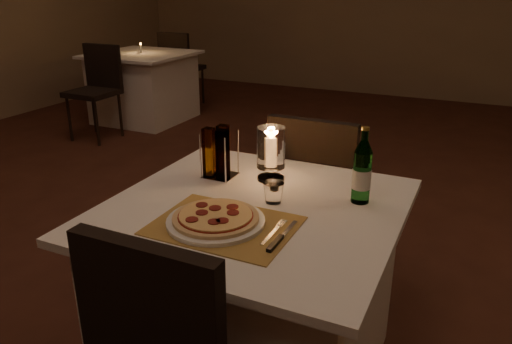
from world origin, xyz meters
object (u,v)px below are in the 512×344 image
at_px(main_table, 254,294).
at_px(plate, 216,221).
at_px(hurricane_candle, 271,149).
at_px(chair_far, 317,185).
at_px(pizza, 216,217).
at_px(water_bottle, 362,173).
at_px(neighbor_table_left, 144,87).
at_px(tumbler, 273,193).

distance_m(main_table, plate, 0.42).
relative_size(plate, hurricane_candle, 1.49).
bearing_deg(chair_far, plate, -93.20).
bearing_deg(pizza, water_bottle, 44.56).
distance_m(chair_far, plate, 0.92).
bearing_deg(main_table, chair_far, 90.00).
bearing_deg(plate, pizza, 179.00).
height_order(chair_far, neighbor_table_left, chair_far).
relative_size(chair_far, tumbler, 12.07).
relative_size(chair_far, pizza, 3.21).
xyz_separation_m(pizza, hurricane_candle, (0.01, 0.43, 0.10)).
bearing_deg(pizza, main_table, 74.42).
xyz_separation_m(chair_far, tumbler, (0.05, -0.66, 0.23)).
height_order(main_table, tumbler, tumbler).
distance_m(pizza, neighbor_table_left, 4.21).
distance_m(main_table, water_bottle, 0.61).
xyz_separation_m(plate, water_bottle, (0.38, 0.37, 0.10)).
xyz_separation_m(main_table, water_bottle, (0.33, 0.19, 0.48)).
height_order(hurricane_candle, neighbor_table_left, hurricane_candle).
distance_m(chair_far, tumbler, 0.70).
bearing_deg(chair_far, pizza, -93.21).
distance_m(plate, pizza, 0.02).
height_order(chair_far, tumbler, chair_far).
distance_m(main_table, pizza, 0.44).
bearing_deg(chair_far, water_bottle, -57.82).
distance_m(tumbler, hurricane_candle, 0.23).
xyz_separation_m(main_table, pizza, (-0.05, -0.18, 0.39)).
height_order(main_table, chair_far, chair_far).
height_order(chair_far, plate, chair_far).
relative_size(hurricane_candle, neighbor_table_left, 0.21).
relative_size(plate, water_bottle, 1.16).
xyz_separation_m(tumbler, water_bottle, (0.28, 0.14, 0.07)).
relative_size(chair_far, hurricane_candle, 4.20).
height_order(plate, tumbler, tumbler).
bearing_deg(main_table, tumbler, 48.57).
xyz_separation_m(plate, pizza, (-0.00, 0.00, 0.02)).
xyz_separation_m(chair_far, water_bottle, (0.33, -0.52, 0.30)).
xyz_separation_m(hurricane_candle, neighbor_table_left, (-2.73, 2.76, -0.49)).
xyz_separation_m(pizza, water_bottle, (0.38, 0.37, 0.08)).
bearing_deg(hurricane_candle, chair_far, 84.48).
bearing_deg(plate, main_table, 74.48).
distance_m(main_table, neighbor_table_left, 4.09).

